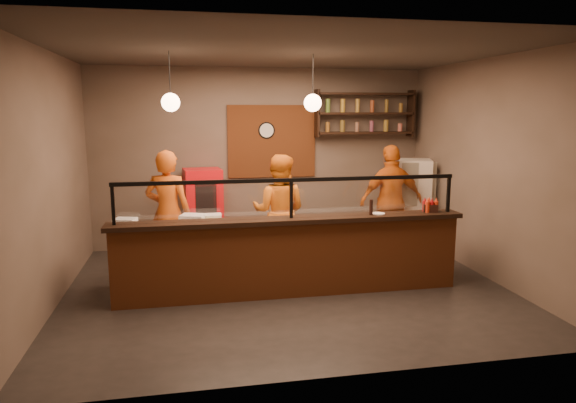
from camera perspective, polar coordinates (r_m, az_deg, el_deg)
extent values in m
plane|color=black|center=(7.29, -0.13, -9.54)|extent=(6.00, 6.00, 0.00)
plane|color=#3D372F|center=(6.91, -0.14, 16.33)|extent=(6.00, 6.00, 0.00)
plane|color=#69574D|center=(9.37, -3.03, 4.85)|extent=(6.00, 0.00, 6.00)
plane|color=#69574D|center=(7.01, -25.01, 2.20)|extent=(0.00, 5.00, 5.00)
plane|color=#69574D|center=(8.04, 21.39, 3.33)|extent=(0.00, 5.00, 5.00)
plane|color=#69574D|center=(4.52, 5.88, -0.70)|extent=(6.00, 0.00, 6.00)
cube|color=brown|center=(9.35, -1.80, 6.69)|extent=(1.60, 0.04, 1.30)
cube|color=brown|center=(6.85, 0.35, -6.41)|extent=(4.60, 0.25, 1.00)
cube|color=black|center=(6.72, 0.36, -2.08)|extent=(4.70, 0.37, 0.06)
cube|color=gray|center=(7.35, -0.42, -5.90)|extent=(4.60, 0.75, 0.85)
cube|color=white|center=(7.24, -0.43, -2.47)|extent=(4.60, 0.75, 0.05)
cube|color=white|center=(6.67, 0.36, 0.27)|extent=(4.40, 0.02, 0.50)
cube|color=black|center=(6.63, 0.36, 2.40)|extent=(4.50, 0.05, 0.05)
cube|color=black|center=(6.61, -18.87, -0.36)|extent=(0.04, 0.04, 0.50)
cube|color=black|center=(6.67, 0.36, 0.27)|extent=(0.04, 0.04, 0.50)
cube|color=black|center=(7.43, 17.39, 0.81)|extent=(0.04, 0.04, 0.50)
cube|color=black|center=(9.62, 8.47, 7.57)|extent=(1.80, 0.28, 0.04)
cube|color=black|center=(9.62, 8.52, 9.66)|extent=(1.80, 0.28, 0.04)
cube|color=black|center=(9.62, 8.58, 11.74)|extent=(1.80, 0.28, 0.04)
cube|color=black|center=(9.35, 3.24, 9.74)|extent=(0.04, 0.28, 0.85)
cube|color=black|center=(9.95, 13.48, 9.50)|extent=(0.04, 0.28, 0.85)
cylinder|color=black|center=(9.32, -2.41, 7.90)|extent=(0.30, 0.04, 0.30)
cylinder|color=black|center=(6.97, -13.03, 13.56)|extent=(0.01, 0.01, 0.60)
sphere|color=#F4B586|center=(6.95, -12.91, 10.68)|extent=(0.24, 0.24, 0.24)
cylinder|color=black|center=(7.17, 2.79, 13.69)|extent=(0.01, 0.01, 0.60)
sphere|color=#F4B586|center=(7.15, 2.76, 10.89)|extent=(0.24, 0.24, 0.24)
imported|color=#C75212|center=(7.90, -13.18, -1.19)|extent=(0.78, 0.62, 1.88)
imported|color=#CF6813|center=(8.01, -1.00, -1.12)|extent=(1.06, 0.95, 1.79)
imported|color=#C95A12|center=(8.84, 11.41, 0.07)|extent=(1.13, 0.52, 1.89)
cube|color=beige|center=(9.48, 13.43, -0.24)|extent=(0.84, 0.81, 1.60)
cube|color=red|center=(9.06, -9.38, -1.00)|extent=(0.68, 0.64, 1.46)
cylinder|color=#EFE1CB|center=(7.32, 5.56, -2.13)|extent=(0.46, 0.46, 0.01)
cube|color=silver|center=(7.16, -17.63, -2.33)|extent=(0.32, 0.28, 0.14)
cube|color=silver|center=(7.18, -8.48, -1.93)|extent=(0.28, 0.22, 0.13)
cube|color=white|center=(7.08, -10.53, -2.06)|extent=(0.38, 0.34, 0.16)
cylinder|color=yellow|center=(7.04, -8.93, -2.46)|extent=(0.40, 0.13, 0.07)
cube|color=black|center=(7.39, 15.52, -0.68)|extent=(0.23, 0.20, 0.11)
cylinder|color=black|center=(6.98, 9.22, -0.63)|extent=(0.06, 0.06, 0.21)
cylinder|color=white|center=(7.08, 10.02, -1.33)|extent=(0.22, 0.22, 0.01)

